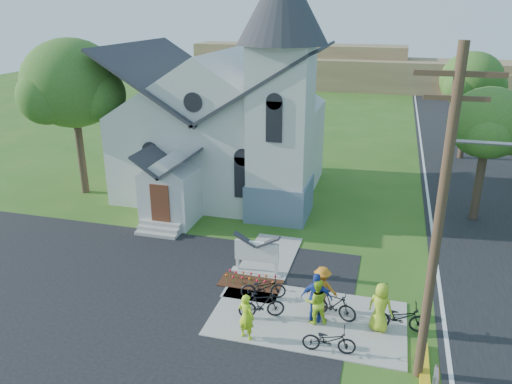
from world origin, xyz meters
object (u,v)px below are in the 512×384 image
(bike_0, at_px, (263,287))
(cyclist_4, at_px, (380,307))
(bike_2, at_px, (329,340))
(bike_3, at_px, (333,305))
(church_sign, at_px, (257,252))
(cyclist_0, at_px, (246,316))
(bike_4, at_px, (400,317))
(cyclist_1, at_px, (316,301))
(cyclist_2, at_px, (316,298))
(utility_pole, at_px, (442,215))
(bike_1, at_px, (262,305))
(cyclist_3, at_px, (322,288))

(bike_0, distance_m, cyclist_4, 4.54)
(bike_2, distance_m, bike_3, 1.98)
(church_sign, xyz_separation_m, bike_0, (0.78, -1.85, -0.51))
(cyclist_0, relative_size, bike_3, 0.95)
(bike_4, bearing_deg, bike_0, 76.59)
(church_sign, distance_m, bike_0, 2.07)
(cyclist_1, height_order, bike_4, cyclist_1)
(cyclist_1, distance_m, bike_2, 1.72)
(bike_0, relative_size, bike_4, 0.90)
(cyclist_0, relative_size, cyclist_2, 0.89)
(cyclist_2, xyz_separation_m, cyclist_4, (2.23, 0.10, -0.05))
(church_sign, relative_size, cyclist_0, 1.30)
(bike_0, xyz_separation_m, cyclist_1, (2.22, -1.03, 0.40))
(church_sign, relative_size, utility_pole, 0.22)
(bike_3, bearing_deg, bike_2, -161.23)
(bike_0, bearing_deg, utility_pole, -133.33)
(bike_3, bearing_deg, bike_1, 120.41)
(bike_0, relative_size, cyclist_1, 1.02)
(bike_0, xyz_separation_m, bike_4, (5.12, -0.70, 0.05))
(cyclist_3, bearing_deg, bike_1, 25.08)
(cyclist_0, relative_size, bike_1, 1.00)
(bike_2, bearing_deg, cyclist_4, -46.77)
(utility_pole, xyz_separation_m, cyclist_2, (-3.58, 1.90, -4.40))
(utility_pole, bearing_deg, cyclist_1, 152.88)
(utility_pole, xyz_separation_m, cyclist_4, (-1.35, 2.00, -4.45))
(church_sign, distance_m, cyclist_2, 4.09)
(utility_pole, distance_m, cyclist_4, 5.06)
(utility_pole, bearing_deg, church_sign, 144.40)
(church_sign, bearing_deg, bike_2, -50.12)
(bike_0, bearing_deg, cyclist_4, -117.99)
(bike_2, xyz_separation_m, cyclist_3, (-0.61, 2.41, 0.42))
(church_sign, xyz_separation_m, utility_pole, (6.56, -4.70, 4.38))
(bike_0, distance_m, cyclist_3, 2.34)
(cyclist_0, xyz_separation_m, bike_2, (2.83, 0.00, -0.38))
(bike_2, bearing_deg, cyclist_2, 18.71)
(cyclist_0, bearing_deg, cyclist_2, -123.78)
(bike_2, height_order, bike_4, bike_4)
(bike_0, height_order, cyclist_3, cyclist_3)
(church_sign, height_order, utility_pole, utility_pole)
(utility_pole, height_order, bike_1, utility_pole)
(utility_pole, height_order, bike_3, utility_pole)
(church_sign, distance_m, cyclist_4, 5.87)
(cyclist_4, bearing_deg, cyclist_1, 25.18)
(cyclist_2, bearing_deg, church_sign, -47.64)
(church_sign, distance_m, utility_pole, 9.18)
(cyclist_3, distance_m, bike_4, 2.91)
(bike_1, relative_size, cyclist_3, 0.97)
(cyclist_0, distance_m, bike_3, 3.37)
(cyclist_0, height_order, cyclist_3, cyclist_3)
(church_sign, height_order, bike_0, church_sign)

